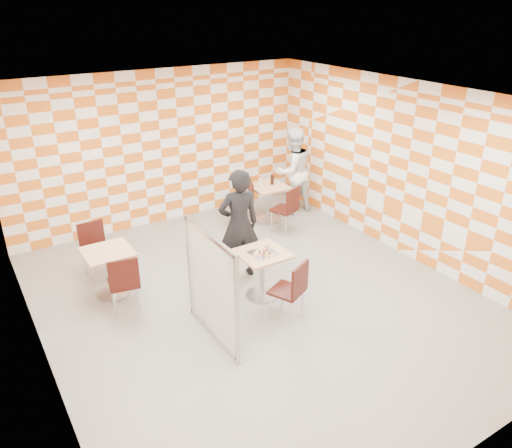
{
  "coord_description": "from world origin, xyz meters",
  "views": [
    {
      "loc": [
        -3.45,
        -5.43,
        4.19
      ],
      "look_at": [
        0.1,
        0.2,
        1.15
      ],
      "focal_mm": 35.0,
      "sensor_mm": 36.0,
      "label": 1
    }
  ],
  "objects_px": {
    "chair_main_front": "(293,287)",
    "soda_bottle": "(272,179)",
    "chair_second_side": "(246,200)",
    "man_white": "(292,171)",
    "second_table": "(268,197)",
    "man_dark": "(239,225)",
    "chair_empty_near": "(124,280)",
    "chair_second_front": "(288,206)",
    "chair_empty_far": "(95,245)",
    "empty_table": "(109,265)",
    "partition": "(212,287)",
    "main_table": "(262,267)",
    "sport_bottle": "(260,181)"
  },
  "relations": [
    {
      "from": "man_dark",
      "to": "sport_bottle",
      "type": "xyz_separation_m",
      "value": [
        1.5,
        1.71,
        -0.07
      ]
    },
    {
      "from": "man_dark",
      "to": "sport_bottle",
      "type": "height_order",
      "value": "man_dark"
    },
    {
      "from": "soda_bottle",
      "to": "main_table",
      "type": "bearing_deg",
      "value": -126.75
    },
    {
      "from": "partition",
      "to": "chair_main_front",
      "type": "bearing_deg",
      "value": -12.43
    },
    {
      "from": "chair_second_side",
      "to": "sport_bottle",
      "type": "height_order",
      "value": "sport_bottle"
    },
    {
      "from": "chair_main_front",
      "to": "soda_bottle",
      "type": "distance_m",
      "value": 3.58
    },
    {
      "from": "second_table",
      "to": "chair_main_front",
      "type": "relative_size",
      "value": 0.81
    },
    {
      "from": "second_table",
      "to": "chair_empty_near",
      "type": "relative_size",
      "value": 0.81
    },
    {
      "from": "main_table",
      "to": "chair_second_side",
      "type": "xyz_separation_m",
      "value": [
        1.14,
        2.37,
        0.04
      ]
    },
    {
      "from": "empty_table",
      "to": "man_white",
      "type": "relative_size",
      "value": 0.41
    },
    {
      "from": "main_table",
      "to": "second_table",
      "type": "height_order",
      "value": "same"
    },
    {
      "from": "partition",
      "to": "sport_bottle",
      "type": "bearing_deg",
      "value": 48.26
    },
    {
      "from": "second_table",
      "to": "man_white",
      "type": "xyz_separation_m",
      "value": [
        0.68,
        0.11,
        0.4
      ]
    },
    {
      "from": "chair_empty_near",
      "to": "soda_bottle",
      "type": "distance_m",
      "value": 4.04
    },
    {
      "from": "main_table",
      "to": "chair_second_front",
      "type": "distance_m",
      "value": 2.33
    },
    {
      "from": "man_dark",
      "to": "second_table",
      "type": "bearing_deg",
      "value": -124.34
    },
    {
      "from": "empty_table",
      "to": "partition",
      "type": "xyz_separation_m",
      "value": [
        0.82,
        -1.77,
        0.28
      ]
    },
    {
      "from": "chair_main_front",
      "to": "second_table",
      "type": "bearing_deg",
      "value": 62.19
    },
    {
      "from": "partition",
      "to": "man_dark",
      "type": "xyz_separation_m",
      "value": [
        1.13,
        1.24,
        0.12
      ]
    },
    {
      "from": "chair_main_front",
      "to": "main_table",
      "type": "bearing_deg",
      "value": 91.26
    },
    {
      "from": "second_table",
      "to": "soda_bottle",
      "type": "relative_size",
      "value": 3.26
    },
    {
      "from": "main_table",
      "to": "chair_main_front",
      "type": "xyz_separation_m",
      "value": [
        0.02,
        -0.75,
        0.04
      ]
    },
    {
      "from": "chair_second_front",
      "to": "chair_empty_far",
      "type": "distance_m",
      "value": 3.61
    },
    {
      "from": "man_dark",
      "to": "empty_table",
      "type": "bearing_deg",
      "value": -4.45
    },
    {
      "from": "main_table",
      "to": "chair_empty_near",
      "type": "height_order",
      "value": "chair_empty_near"
    },
    {
      "from": "empty_table",
      "to": "chair_second_front",
      "type": "relative_size",
      "value": 0.81
    },
    {
      "from": "main_table",
      "to": "second_table",
      "type": "bearing_deg",
      "value": 54.85
    },
    {
      "from": "main_table",
      "to": "chair_second_side",
      "type": "relative_size",
      "value": 0.81
    },
    {
      "from": "second_table",
      "to": "man_white",
      "type": "bearing_deg",
      "value": 9.5
    },
    {
      "from": "chair_second_front",
      "to": "man_white",
      "type": "height_order",
      "value": "man_white"
    },
    {
      "from": "chair_second_front",
      "to": "soda_bottle",
      "type": "relative_size",
      "value": 4.02
    },
    {
      "from": "chair_second_side",
      "to": "man_white",
      "type": "distance_m",
      "value": 1.24
    },
    {
      "from": "second_table",
      "to": "chair_main_front",
      "type": "distance_m",
      "value": 3.49
    },
    {
      "from": "man_white",
      "to": "chair_empty_far",
      "type": "bearing_deg",
      "value": 4.25
    },
    {
      "from": "empty_table",
      "to": "chair_main_front",
      "type": "relative_size",
      "value": 0.81
    },
    {
      "from": "chair_second_side",
      "to": "man_dark",
      "type": "xyz_separation_m",
      "value": [
        -1.11,
        -1.64,
        0.37
      ]
    },
    {
      "from": "second_table",
      "to": "chair_empty_far",
      "type": "distance_m",
      "value": 3.6
    },
    {
      "from": "chair_empty_near",
      "to": "chair_empty_far",
      "type": "distance_m",
      "value": 1.3
    },
    {
      "from": "empty_table",
      "to": "chair_empty_near",
      "type": "bearing_deg",
      "value": -87.83
    },
    {
      "from": "man_dark",
      "to": "partition",
      "type": "bearing_deg",
      "value": 58.44
    },
    {
      "from": "chair_second_side",
      "to": "soda_bottle",
      "type": "distance_m",
      "value": 0.69
    },
    {
      "from": "main_table",
      "to": "soda_bottle",
      "type": "relative_size",
      "value": 3.26
    },
    {
      "from": "main_table",
      "to": "chair_empty_near",
      "type": "distance_m",
      "value": 2.01
    },
    {
      "from": "chair_main_front",
      "to": "chair_second_side",
      "type": "distance_m",
      "value": 3.32
    },
    {
      "from": "chair_empty_far",
      "to": "partition",
      "type": "bearing_deg",
      "value": -71.33
    },
    {
      "from": "empty_table",
      "to": "partition",
      "type": "distance_m",
      "value": 1.97
    },
    {
      "from": "empty_table",
      "to": "sport_bottle",
      "type": "xyz_separation_m",
      "value": [
        3.45,
        1.18,
        0.33
      ]
    },
    {
      "from": "empty_table",
      "to": "chair_empty_near",
      "type": "xyz_separation_m",
      "value": [
        0.02,
        -0.61,
        0.04
      ]
    },
    {
      "from": "chair_second_front",
      "to": "chair_empty_far",
      "type": "height_order",
      "value": "same"
    },
    {
      "from": "chair_empty_far",
      "to": "sport_bottle",
      "type": "bearing_deg",
      "value": 7.86
    }
  ]
}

